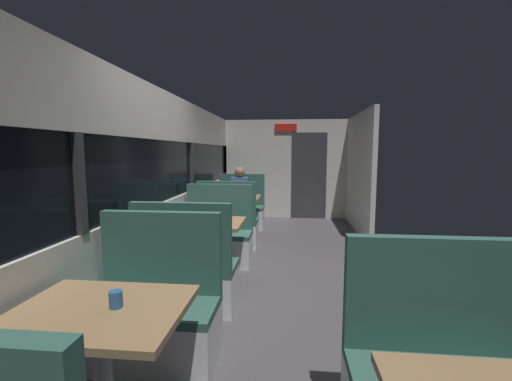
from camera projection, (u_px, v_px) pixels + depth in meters
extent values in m
cube|color=#423F44|center=(279.00, 289.00, 3.82)|extent=(3.30, 9.20, 0.02)
cube|color=beige|center=(157.00, 245.00, 3.91)|extent=(0.08, 8.40, 0.95)
cube|color=beige|center=(152.00, 112.00, 3.73)|extent=(0.08, 8.40, 0.60)
cube|color=black|center=(153.00, 172.00, 3.81)|extent=(0.03, 8.40, 0.75)
cube|color=#2D2D30|center=(79.00, 184.00, 2.43)|extent=(0.06, 0.08, 0.75)
cube|color=#2D2D30|center=(191.00, 167.00, 5.19)|extent=(0.06, 0.08, 0.75)
cube|color=#2D2D30|center=(226.00, 162.00, 7.96)|extent=(0.06, 0.08, 0.75)
cube|color=beige|center=(285.00, 169.00, 7.84)|extent=(2.90, 0.08, 2.30)
cube|color=#333338|center=(309.00, 176.00, 7.75)|extent=(0.80, 0.04, 2.00)
cube|color=red|center=(286.00, 127.00, 7.67)|extent=(0.50, 0.03, 0.16)
cube|color=beige|center=(359.00, 173.00, 6.51)|extent=(0.08, 2.40, 2.30)
cylinder|color=#9E9EA3|center=(103.00, 376.00, 1.80)|extent=(0.10, 0.10, 0.70)
cube|color=olive|center=(99.00, 311.00, 1.76)|extent=(0.90, 0.70, 0.04)
cube|color=silver|center=(154.00, 336.00, 2.47)|extent=(0.95, 0.50, 0.39)
cube|color=#2D564C|center=(152.00, 308.00, 2.45)|extent=(0.95, 0.50, 0.06)
cube|color=#2D564C|center=(162.00, 252.00, 2.61)|extent=(0.95, 0.08, 0.65)
cylinder|color=#9E9EA3|center=(205.00, 253.00, 3.98)|extent=(0.10, 0.10, 0.70)
cube|color=olive|center=(205.00, 223.00, 3.94)|extent=(0.90, 0.70, 0.04)
cube|color=silver|center=(189.00, 288.00, 3.35)|extent=(0.95, 0.50, 0.39)
cube|color=#2D564C|center=(189.00, 266.00, 3.32)|extent=(0.95, 0.50, 0.06)
cube|color=#2D564C|center=(181.00, 237.00, 3.07)|extent=(0.95, 0.08, 0.65)
cube|color=silver|center=(217.00, 250.00, 4.65)|extent=(0.95, 0.50, 0.39)
cube|color=#2D564C|center=(217.00, 234.00, 4.63)|extent=(0.95, 0.50, 0.06)
cube|color=#2D564C|center=(220.00, 207.00, 4.79)|extent=(0.95, 0.08, 0.65)
cylinder|color=#9E9EA3|center=(235.00, 217.00, 6.16)|extent=(0.10, 0.10, 0.70)
cube|color=olive|center=(235.00, 198.00, 6.12)|extent=(0.90, 0.70, 0.04)
cube|color=silver|center=(229.00, 234.00, 5.53)|extent=(0.95, 0.50, 0.39)
cube|color=#2D564C|center=(229.00, 221.00, 5.50)|extent=(0.95, 0.50, 0.06)
cube|color=#2D564C|center=(226.00, 202.00, 5.25)|extent=(0.95, 0.08, 0.65)
cube|color=silver|center=(240.00, 219.00, 6.83)|extent=(0.95, 0.50, 0.39)
cube|color=#2D564C|center=(240.00, 208.00, 6.81)|extent=(0.95, 0.50, 0.06)
cube|color=#2D564C|center=(242.00, 189.00, 6.97)|extent=(0.95, 0.08, 0.65)
cube|color=#2D564C|center=(445.00, 379.00, 1.68)|extent=(0.95, 0.50, 0.06)
cube|color=#2D564C|center=(432.00, 294.00, 1.84)|extent=(0.95, 0.08, 0.65)
cube|color=#26262D|center=(240.00, 217.00, 6.83)|extent=(0.30, 0.36, 0.45)
cube|color=#3F598C|center=(240.00, 192.00, 6.72)|extent=(0.34, 0.22, 0.60)
sphere|color=#8C664C|center=(240.00, 172.00, 6.65)|extent=(0.20, 0.20, 0.20)
cylinder|color=#3F598C|center=(229.00, 192.00, 6.56)|extent=(0.07, 0.28, 0.07)
cylinder|color=#3F598C|center=(249.00, 192.00, 6.52)|extent=(0.07, 0.28, 0.07)
cylinder|color=#26598C|center=(116.00, 299.00, 1.76)|extent=(0.07, 0.07, 0.09)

